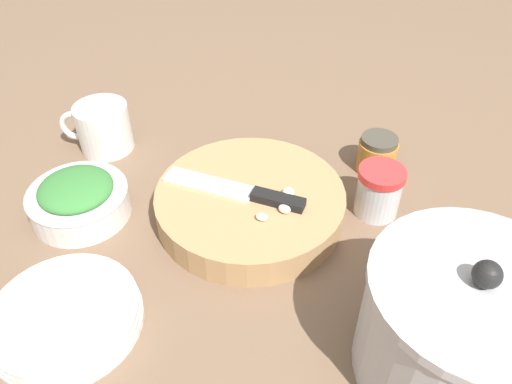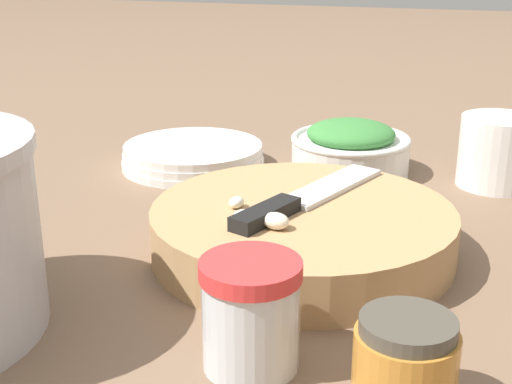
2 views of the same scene
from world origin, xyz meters
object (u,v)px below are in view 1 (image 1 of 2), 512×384
Objects in this scene: cutting_board at (250,204)px; herb_bowl at (78,198)px; spice_jar at (379,191)px; stock_pot at (462,329)px; coffee_mug at (103,128)px; plate_stack at (66,317)px; honey_jar at (377,154)px; chef_knife at (242,192)px; garlic_cloves at (282,202)px.

herb_bowl reaches higher than cutting_board.
spice_jar is 0.36× the size of stock_pot.
herb_bowl is 0.18m from coffee_mug.
cutting_board is at bearing -137.44° from plate_stack.
stock_pot is at bearing 93.28° from honey_jar.
cutting_board is at bearing -179.26° from herb_bowl.
cutting_board is 3.57× the size of spice_jar.
coffee_mug reaches higher than chef_knife.
cutting_board is 1.89× the size of herb_bowl.
cutting_board is at bearing 3.65° from spice_jar.
plate_stack is 0.53m from honey_jar.
herb_bowl reaches higher than chef_knife.
spice_jar is at bearing -152.59° from plate_stack.
chef_knife is at bearing 144.80° from coffee_mug.
spice_jar is 0.63× the size of coffee_mug.
garlic_cloves is 0.32m from plate_stack.
stock_pot reaches higher than honey_jar.
plate_stack is (0.41, 0.21, -0.03)m from spice_jar.
garlic_cloves is 0.32× the size of stock_pot.
spice_jar is 0.46m from plate_stack.
coffee_mug reaches higher than garlic_cloves.
cutting_board is 0.19m from spice_jar.
plate_stack is at bearing 36.74° from honey_jar.
garlic_cloves is at bearing 15.66° from spice_jar.
chef_knife is 0.25m from honey_jar.
garlic_cloves reaches higher than chef_knife.
honey_jar is at bearing -86.72° from stock_pot.
herb_bowl is 0.69× the size of stock_pot.
garlic_cloves reaches higher than plate_stack.
honey_jar reaches higher than garlic_cloves.
chef_knife is 1.16× the size of plate_stack.
herb_bowl is at bearing 109.91° from chef_knife.
coffee_mug is 0.38m from plate_stack.
spice_jar is at bearing -164.34° from garlic_cloves.
chef_knife is 0.06m from garlic_cloves.
herb_bowl is at bearing 0.74° from cutting_board.
garlic_cloves is at bearing 148.54° from cutting_board.
stock_pot is at bearing 129.54° from garlic_cloves.
chef_knife is at bearing 179.76° from herb_bowl.
spice_jar reaches higher than cutting_board.
honey_jar reaches higher than cutting_board.
garlic_cloves reaches higher than cutting_board.
plate_stack is 0.85× the size of stock_pot.
spice_jar is 0.43× the size of plate_stack.
stock_pot is at bearing 98.13° from spice_jar.
garlic_cloves is (-0.06, 0.02, 0.00)m from chef_knife.
herb_bowl reaches higher than plate_stack.
herb_bowl is (0.26, 0.00, 0.01)m from cutting_board.
coffee_mug is 0.65m from stock_pot.
coffee_mug is at bearing -33.03° from garlic_cloves.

